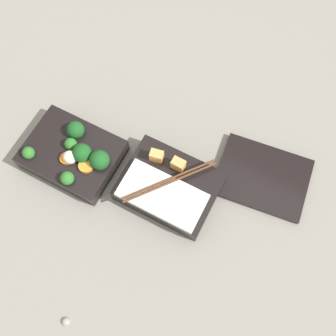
# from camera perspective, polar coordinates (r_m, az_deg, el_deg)

# --- Properties ---
(ground_plane) EXTENTS (3.00, 3.00, 0.00)m
(ground_plane) POSITION_cam_1_polar(r_m,az_deg,el_deg) (0.86, -6.57, -0.79)
(ground_plane) COLOR gray
(bento_tray_vegetable) EXTENTS (0.20, 0.15, 0.07)m
(bento_tray_vegetable) POSITION_cam_1_polar(r_m,az_deg,el_deg) (0.87, -13.50, 2.02)
(bento_tray_vegetable) COLOR black
(bento_tray_vegetable) RESTS_ON ground_plane
(bento_tray_rice) EXTENTS (0.20, 0.17, 0.07)m
(bento_tray_rice) POSITION_cam_1_polar(r_m,az_deg,el_deg) (0.82, 0.08, -2.77)
(bento_tray_rice) COLOR black
(bento_tray_rice) RESTS_ON ground_plane
(bento_lid) EXTENTS (0.21, 0.17, 0.01)m
(bento_lid) POSITION_cam_1_polar(r_m,az_deg,el_deg) (0.87, 13.55, -1.26)
(bento_lid) COLOR black
(bento_lid) RESTS_ON ground_plane
(pebble_0) EXTENTS (0.02, 0.02, 0.02)m
(pebble_0) POSITION_cam_1_polar(r_m,az_deg,el_deg) (0.82, -14.67, -20.75)
(pebble_0) COLOR gray
(pebble_0) RESTS_ON ground_plane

